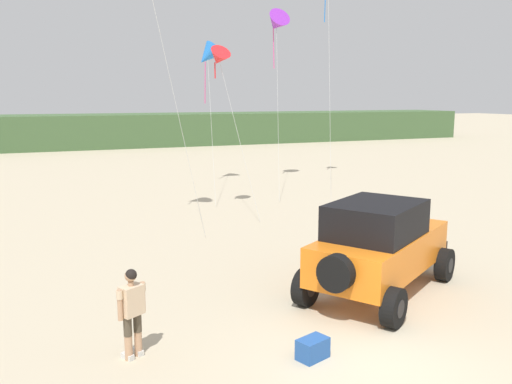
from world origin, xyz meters
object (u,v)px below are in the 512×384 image
(cooler_box, at_px, (313,349))
(kite_red_delta, at_px, (219,58))
(kite_blue_swept, at_px, (208,56))
(jeep, at_px, (380,244))
(kite_pink_ribbon, at_px, (276,23))
(person_watching, at_px, (132,308))

(cooler_box, bearing_deg, kite_red_delta, 59.27)
(kite_blue_swept, height_order, kite_red_delta, kite_blue_swept)
(jeep, xyz_separation_m, kite_pink_ribbon, (4.75, 16.45, 7.23))
(person_watching, bearing_deg, kite_pink_ribbon, 58.44)
(jeep, relative_size, person_watching, 2.97)
(cooler_box, relative_size, kite_pink_ribbon, 0.06)
(cooler_box, distance_m, kite_red_delta, 14.01)
(person_watching, xyz_separation_m, kite_pink_ribbon, (10.76, 17.52, 7.49))
(kite_pink_ribbon, xyz_separation_m, kite_red_delta, (-5.33, -6.34, -2.31))
(person_watching, xyz_separation_m, cooler_box, (2.97, -1.27, -0.75))
(jeep, height_order, cooler_box, jeep)
(kite_pink_ribbon, relative_size, kite_blue_swept, 1.24)
(cooler_box, bearing_deg, kite_pink_ribbon, 47.91)
(jeep, height_order, kite_blue_swept, kite_blue_swept)
(person_watching, height_order, cooler_box, person_watching)
(cooler_box, bearing_deg, kite_blue_swept, 58.35)
(kite_blue_swept, bearing_deg, kite_pink_ribbon, -3.45)
(kite_red_delta, bearing_deg, kite_pink_ribbon, 49.94)
(person_watching, height_order, kite_blue_swept, kite_blue_swept)
(jeep, xyz_separation_m, kite_blue_swept, (1.03, 16.67, 5.49))
(jeep, distance_m, kite_pink_ribbon, 18.58)
(jeep, xyz_separation_m, kite_red_delta, (-0.58, 10.10, 4.92))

